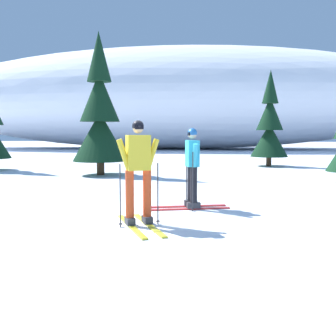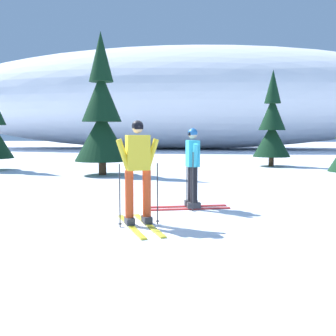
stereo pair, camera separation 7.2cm
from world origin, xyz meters
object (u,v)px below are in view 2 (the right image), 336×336
(skier_cyan_jacket, at_px, (192,167))
(pine_tree_center_left, at_px, (102,116))
(skier_yellow_jacket, at_px, (138,171))
(pine_tree_center_right, at_px, (272,126))

(skier_cyan_jacket, relative_size, pine_tree_center_left, 0.34)
(skier_cyan_jacket, xyz_separation_m, pine_tree_center_left, (-3.82, 6.31, 1.37))
(skier_yellow_jacket, height_order, pine_tree_center_right, pine_tree_center_right)
(pine_tree_center_right, bearing_deg, skier_yellow_jacket, -107.57)
(skier_yellow_jacket, distance_m, pine_tree_center_left, 8.64)
(pine_tree_center_left, height_order, pine_tree_center_right, pine_tree_center_left)
(skier_yellow_jacket, bearing_deg, pine_tree_center_left, 110.29)
(pine_tree_center_right, bearing_deg, pine_tree_center_left, -145.90)
(pine_tree_center_left, bearing_deg, pine_tree_center_right, 34.10)
(skier_yellow_jacket, height_order, pine_tree_center_left, pine_tree_center_left)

